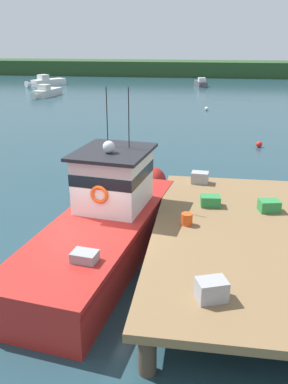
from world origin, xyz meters
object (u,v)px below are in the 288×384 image
moored_boat_outer_mooring (46,92)px  mooring_buoy_channel_marker (259,144)px  bait_bucket (187,219)px  moored_boat_off_the_point (201,83)px  main_fishing_boat (107,219)px  crate_single_far (269,206)px  crate_stack_near_edge (210,201)px  crate_single_by_cleat (200,178)px  mooring_buoy_spare_mooring (207,109)px  crate_stack_mid_dock (212,290)px  moored_boat_far_right (46,82)px

moored_boat_outer_mooring → mooring_buoy_channel_marker: moored_boat_outer_mooring is taller
bait_bucket → moored_boat_off_the_point: (-0.40, 46.09, -0.99)m
main_fishing_boat → crate_single_far: size_ratio=16.60×
bait_bucket → moored_boat_off_the_point: bearing=90.5°
crate_stack_near_edge → crate_single_by_cleat: bearing=100.0°
moored_boat_off_the_point → mooring_buoy_spare_mooring: moored_boat_off_the_point is taller
moored_boat_outer_mooring → mooring_buoy_channel_marker: bearing=-42.9°
crate_single_far → mooring_buoy_spare_mooring: (-1.97, 25.27, -1.21)m
moored_boat_outer_mooring → mooring_buoy_spare_mooring: (17.65, -6.67, -0.29)m
crate_stack_near_edge → bait_bucket: (-0.66, -1.49, 0.00)m
crate_stack_mid_dock → mooring_buoy_spare_mooring: crate_stack_mid_dock is taller
crate_stack_near_edge → moored_boat_off_the_point: crate_stack_near_edge is taller
crate_stack_mid_dock → moored_boat_outer_mooring: crate_stack_mid_dock is taller
crate_single_far → crate_stack_mid_dock: crate_stack_mid_dock is taller
moored_boat_off_the_point → mooring_buoy_spare_mooring: (0.86, -19.50, -0.22)m
crate_single_far → crate_stack_near_edge: bearing=174.9°
crate_single_by_cleat → crate_stack_near_edge: size_ratio=1.00×
bait_bucket → mooring_buoy_channel_marker: 14.45m
main_fishing_boat → moored_boat_off_the_point: main_fishing_boat is taller
crate_stack_near_edge → mooring_buoy_spare_mooring: bearing=90.5°
crate_single_by_cleat → crate_single_far: bearing=-46.6°
moored_boat_off_the_point → moored_boat_far_right: bearing=-172.4°
crate_single_far → moored_boat_off_the_point: (-2.83, 44.77, -0.99)m
crate_stack_mid_dock → moored_boat_outer_mooring: 40.83m
mooring_buoy_channel_marker → mooring_buoy_spare_mooring: mooring_buoy_channel_marker is taller
mooring_buoy_channel_marker → mooring_buoy_spare_mooring: 13.05m
crate_stack_near_edge → moored_boat_outer_mooring: crate_stack_near_edge is taller
crate_single_by_cleat → mooring_buoy_channel_marker: (3.36, 10.34, -1.22)m
moored_boat_outer_mooring → crate_stack_near_edge: bearing=-60.7°
bait_bucket → moored_boat_outer_mooring: size_ratio=0.06×
crate_stack_mid_dock → mooring_buoy_spare_mooring: (-0.21, 30.03, -1.26)m
crate_single_far → crate_stack_mid_dock: (-1.76, -4.76, 0.05)m
crate_stack_mid_dock → moored_boat_off_the_point: (-1.07, 49.53, -1.04)m
crate_single_far → crate_single_by_cleat: bearing=133.4°
moored_boat_off_the_point → moored_boat_far_right: moored_boat_far_right is taller
mooring_buoy_channel_marker → crate_single_by_cleat: bearing=-108.0°
mooring_buoy_channel_marker → crate_stack_mid_dock: bearing=-99.7°
mooring_buoy_spare_mooring → crate_single_far: bearing=-85.5°
crate_single_far → crate_stack_mid_dock: size_ratio=1.00×
crate_single_far → moored_boat_outer_mooring: (-19.62, 31.94, -0.92)m
crate_stack_mid_dock → main_fishing_boat: bearing=128.8°
moored_boat_far_right → mooring_buoy_spare_mooring: size_ratio=16.60×
moored_boat_outer_mooring → mooring_buoy_channel_marker: (20.84, -19.33, -0.28)m
bait_bucket → mooring_buoy_spare_mooring: bearing=89.0°
moored_boat_far_right → mooring_buoy_spare_mooring: bearing=-37.8°
moored_boat_off_the_point → crate_stack_mid_dock: bearing=-88.8°
crate_single_by_cleat → moored_boat_off_the_point: (-0.69, 42.50, -1.02)m
moored_boat_outer_mooring → moored_boat_off_the_point: size_ratio=1.19×
crate_stack_near_edge → moored_boat_far_right: crate_stack_near_edge is taller
moored_boat_outer_mooring → moored_boat_far_right: moored_boat_far_right is taller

